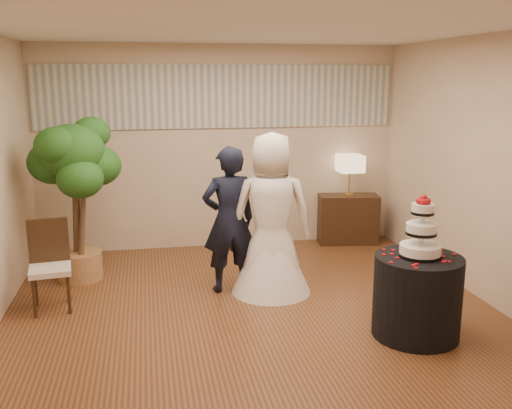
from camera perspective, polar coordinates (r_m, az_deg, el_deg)
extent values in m
cube|color=brown|center=(5.93, -0.22, -10.84)|extent=(5.00, 5.00, 0.00)
cube|color=white|center=(5.45, -0.24, 17.25)|extent=(5.00, 5.00, 0.00)
cube|color=#C9B195|center=(7.96, -3.60, 5.68)|extent=(5.00, 0.06, 2.80)
cube|color=#C9B195|center=(3.17, 8.28, -5.19)|extent=(5.00, 0.06, 2.80)
cube|color=#C9B195|center=(6.47, 22.13, 3.15)|extent=(0.06, 5.00, 2.80)
cube|color=#AEAEA1|center=(7.89, -3.66, 10.72)|extent=(4.90, 0.02, 0.85)
imported|color=black|center=(6.30, -2.73, -1.55)|extent=(0.64, 0.46, 1.64)
imported|color=white|center=(6.24, 1.56, -0.93)|extent=(1.01, 1.01, 1.80)
cylinder|color=black|center=(5.53, 15.80, -8.83)|extent=(0.87, 0.87, 0.77)
cube|color=#322012|center=(8.35, 9.19, -1.44)|extent=(0.89, 0.50, 0.71)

